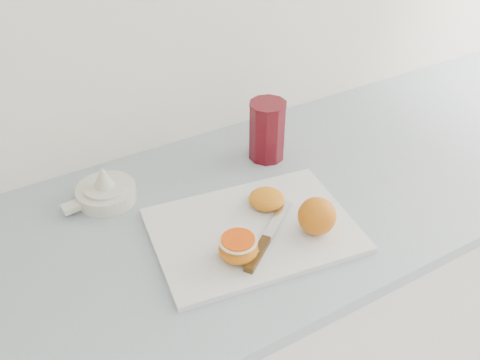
% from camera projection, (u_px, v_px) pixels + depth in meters
% --- Properties ---
extents(counter, '(2.46, 0.64, 0.89)m').
position_uv_depth(counter, '(240.00, 339.00, 1.38)').
color(counter, white).
rests_on(counter, ground).
extents(cutting_board, '(0.43, 0.33, 0.01)m').
position_uv_depth(cutting_board, '(253.00, 230.00, 1.05)').
color(cutting_board, silver).
rests_on(cutting_board, counter).
extents(whole_orange, '(0.07, 0.07, 0.07)m').
position_uv_depth(whole_orange, '(317.00, 216.00, 1.02)').
color(whole_orange, '#D36012').
rests_on(whole_orange, cutting_board).
extents(half_orange, '(0.07, 0.07, 0.05)m').
position_uv_depth(half_orange, '(238.00, 248.00, 0.97)').
color(half_orange, '#D36012').
rests_on(half_orange, cutting_board).
extents(squeezed_shell, '(0.07, 0.07, 0.03)m').
position_uv_depth(squeezed_shell, '(267.00, 199.00, 1.09)').
color(squeezed_shell, '#C66D12').
rests_on(squeezed_shell, cutting_board).
extents(paring_knife, '(0.18, 0.14, 0.01)m').
position_uv_depth(paring_knife, '(261.00, 247.00, 0.99)').
color(paring_knife, '#4D2E11').
rests_on(paring_knife, cutting_board).
extents(citrus_juicer, '(0.16, 0.13, 0.08)m').
position_uv_depth(citrus_juicer, '(105.00, 191.00, 1.12)').
color(citrus_juicer, white).
rests_on(citrus_juicer, counter).
extents(red_tumbler, '(0.09, 0.09, 0.14)m').
position_uv_depth(red_tumbler, '(267.00, 133.00, 1.23)').
color(red_tumbler, '#5F0B14').
rests_on(red_tumbler, counter).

